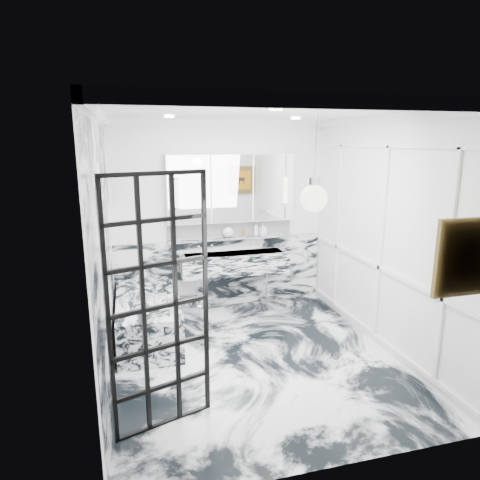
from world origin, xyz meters
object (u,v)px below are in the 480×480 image
object	(u,v)px
bathtub	(147,318)
mirror_cabinet	(231,188)
crittall_door	(160,307)
trough_sink	(234,263)

from	to	relation	value
bathtub	mirror_cabinet	bearing A→B (deg)	32.06
bathtub	crittall_door	bearing A→B (deg)	-88.31
trough_sink	crittall_door	bearing A→B (deg)	-117.25
mirror_cabinet	bathtub	distance (m)	2.20
crittall_door	trough_sink	distance (m)	2.81
mirror_cabinet	bathtub	bearing A→B (deg)	-147.94
mirror_cabinet	bathtub	world-z (taller)	mirror_cabinet
crittall_door	bathtub	xyz separation A→B (m)	(-0.05, 1.81, -0.85)
mirror_cabinet	trough_sink	bearing A→B (deg)	-90.00
bathtub	trough_sink	bearing A→B (deg)	26.48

